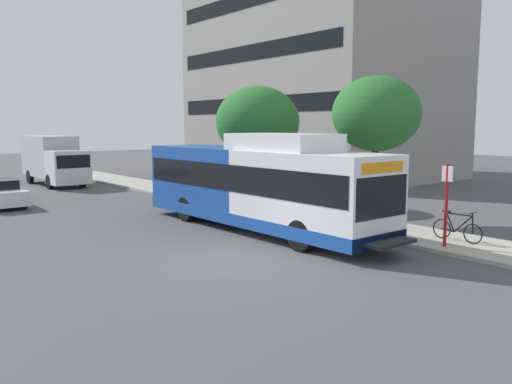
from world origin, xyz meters
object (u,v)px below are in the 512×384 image
object	(u,v)px
bus_stop_sign_pole	(446,199)
box_truck_background	(54,159)
street_tree_near_stop	(376,114)
transit_bus	(258,185)
bicycle_parked	(457,229)
street_tree_mid_block	(258,122)

from	to	relation	value
bus_stop_sign_pole	box_truck_background	world-z (taller)	box_truck_background
street_tree_near_stop	transit_bus	bearing A→B (deg)	156.91
transit_bus	box_truck_background	world-z (taller)	transit_bus
transit_bus	bicycle_parked	xyz separation A→B (m)	(3.44, -6.17, -1.14)
bicycle_parked	transit_bus	bearing A→B (deg)	119.14
bus_stop_sign_pole	street_tree_near_stop	distance (m)	5.58
transit_bus	bus_stop_sign_pole	size ratio (longest dim) A/B	4.71
transit_bus	street_tree_near_stop	size ratio (longest dim) A/B	2.13
bicycle_parked	box_truck_background	size ratio (longest dim) A/B	0.25
bicycle_parked	street_tree_mid_block	xyz separation A→B (m)	(0.75, 11.28, 3.55)
box_truck_background	street_tree_mid_block	bearing A→B (deg)	-71.67
street_tree_near_stop	street_tree_mid_block	distance (m)	7.04
transit_bus	street_tree_near_stop	distance (m)	5.58
street_tree_near_stop	bus_stop_sign_pole	bearing A→B (deg)	-115.04
transit_bus	street_tree_mid_block	bearing A→B (deg)	50.65
transit_bus	street_tree_mid_block	xyz separation A→B (m)	(4.19, 5.11, 2.40)
transit_bus	bus_stop_sign_pole	bearing A→B (deg)	-68.89
bus_stop_sign_pole	box_truck_background	bearing A→B (deg)	97.06
street_tree_near_stop	bicycle_parked	bearing A→B (deg)	-104.01
bus_stop_sign_pole	street_tree_mid_block	distance (m)	11.82
bicycle_parked	street_tree_mid_block	world-z (taller)	street_tree_mid_block
transit_bus	bicycle_parked	bearing A→B (deg)	-60.86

